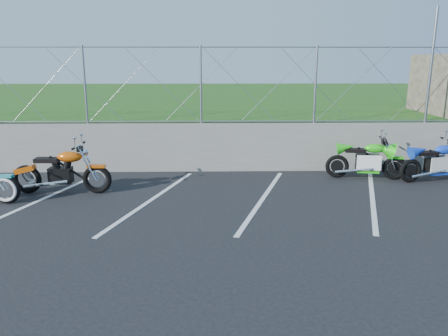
{
  "coord_description": "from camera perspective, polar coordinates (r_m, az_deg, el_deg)",
  "views": [
    {
      "loc": [
        1.34,
        -8.04,
        2.93
      ],
      "look_at": [
        1.55,
        1.3,
        0.61
      ],
      "focal_mm": 35.0,
      "sensor_mm": 36.0,
      "label": 1
    }
  ],
  "objects": [
    {
      "name": "retaining_wall",
      "position": [
        11.84,
        -7.78,
        2.71
      ],
      "size": [
        30.0,
        0.22,
        1.3
      ],
      "primitive_type": "cube",
      "color": "slate",
      "rests_on": "ground"
    },
    {
      "name": "parking_lines",
      "position": [
        9.5,
        -2.09,
        -4.01
      ],
      "size": [
        18.29,
        4.31,
        0.01
      ],
      "color": "silver",
      "rests_on": "ground"
    },
    {
      "name": "sportbike_blue",
      "position": [
        12.0,
        26.05,
        0.53
      ],
      "size": [
        1.96,
        0.7,
        1.02
      ],
      "rotation": [
        0.0,
        0.0,
        0.19
      ],
      "color": "black",
      "rests_on": "ground"
    },
    {
      "name": "grass_field",
      "position": [
        21.7,
        -4.87,
        7.86
      ],
      "size": [
        30.0,
        20.0,
        1.3
      ],
      "primitive_type": "cube",
      "color": "#1E4A13",
      "rests_on": "ground"
    },
    {
      "name": "naked_orange",
      "position": [
        10.4,
        -20.3,
        -0.59
      ],
      "size": [
        2.23,
        0.76,
        1.11
      ],
      "rotation": [
        0.0,
        0.0,
        -0.03
      ],
      "color": "black",
      "rests_on": "ground"
    },
    {
      "name": "sportbike_green",
      "position": [
        11.56,
        18.18,
        0.82
      ],
      "size": [
        1.98,
        0.71,
        1.03
      ],
      "rotation": [
        0.0,
        0.0,
        -0.16
      ],
      "color": "black",
      "rests_on": "ground"
    },
    {
      "name": "ground",
      "position": [
        8.66,
        -10.19,
        -6.06
      ],
      "size": [
        90.0,
        90.0,
        0.0
      ],
      "primitive_type": "plane",
      "color": "black",
      "rests_on": "ground"
    },
    {
      "name": "chain_link_fence",
      "position": [
        11.64,
        -8.05,
        10.7
      ],
      "size": [
        28.0,
        0.03,
        2.0
      ],
      "color": "gray",
      "rests_on": "retaining_wall"
    },
    {
      "name": "sign_pole",
      "position": [
        13.3,
        25.44,
        12.07
      ],
      "size": [
        0.08,
        0.08,
        3.0
      ],
      "primitive_type": "cylinder",
      "color": "gray",
      "rests_on": "grass_field"
    }
  ]
}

